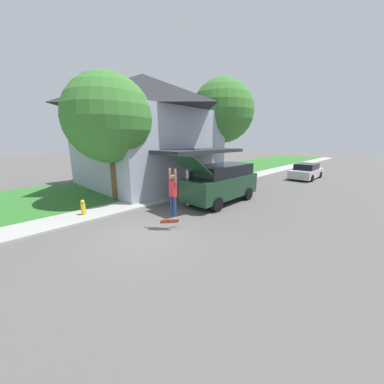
{
  "coord_description": "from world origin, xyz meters",
  "views": [
    {
      "loc": [
        6.7,
        -4.39,
        3.54
      ],
      "look_at": [
        0.05,
        2.55,
        1.2
      ],
      "focal_mm": 20.0,
      "sensor_mm": 36.0,
      "label": 1
    }
  ],
  "objects_px": {
    "lawn_tree_far": "(222,111)",
    "skateboarder": "(173,192)",
    "suv_parked": "(221,182)",
    "skateboard": "(170,221)",
    "fire_hydrant": "(83,208)",
    "lawn_tree_near": "(109,119)",
    "car_down_street": "(306,171)"
  },
  "relations": [
    {
      "from": "lawn_tree_far",
      "to": "skateboard",
      "type": "relative_size",
      "value": 10.66
    },
    {
      "from": "skateboard",
      "to": "fire_hydrant",
      "type": "relative_size",
      "value": 1.07
    },
    {
      "from": "lawn_tree_far",
      "to": "skateboarder",
      "type": "bearing_deg",
      "value": -63.37
    },
    {
      "from": "skateboarder",
      "to": "skateboard",
      "type": "bearing_deg",
      "value": -155.02
    },
    {
      "from": "suv_parked",
      "to": "fire_hydrant",
      "type": "distance_m",
      "value": 7.29
    },
    {
      "from": "suv_parked",
      "to": "fire_hydrant",
      "type": "relative_size",
      "value": 7.81
    },
    {
      "from": "lawn_tree_far",
      "to": "skateboarder",
      "type": "height_order",
      "value": "lawn_tree_far"
    },
    {
      "from": "lawn_tree_far",
      "to": "car_down_street",
      "type": "xyz_separation_m",
      "value": [
        5.04,
        6.64,
        -5.15
      ]
    },
    {
      "from": "lawn_tree_near",
      "to": "lawn_tree_far",
      "type": "height_order",
      "value": "lawn_tree_far"
    },
    {
      "from": "lawn_tree_near",
      "to": "lawn_tree_far",
      "type": "xyz_separation_m",
      "value": [
        0.75,
        9.42,
        1.17
      ]
    },
    {
      "from": "car_down_street",
      "to": "fire_hydrant",
      "type": "height_order",
      "value": "car_down_street"
    },
    {
      "from": "lawn_tree_far",
      "to": "fire_hydrant",
      "type": "distance_m",
      "value": 12.99
    },
    {
      "from": "fire_hydrant",
      "to": "car_down_street",
      "type": "bearing_deg",
      "value": 76.9
    },
    {
      "from": "skateboarder",
      "to": "skateboard",
      "type": "xyz_separation_m",
      "value": [
        -0.16,
        -0.07,
        -1.24
      ]
    },
    {
      "from": "lawn_tree_far",
      "to": "fire_hydrant",
      "type": "bearing_deg",
      "value": -86.36
    },
    {
      "from": "car_down_street",
      "to": "skateboarder",
      "type": "xyz_separation_m",
      "value": [
        -0.11,
        -16.47,
        0.89
      ]
    },
    {
      "from": "skateboarder",
      "to": "suv_parked",
      "type": "bearing_deg",
      "value": 102.16
    },
    {
      "from": "lawn_tree_near",
      "to": "fire_hydrant",
      "type": "bearing_deg",
      "value": -57.78
    },
    {
      "from": "skateboarder",
      "to": "fire_hydrant",
      "type": "height_order",
      "value": "skateboarder"
    },
    {
      "from": "lawn_tree_far",
      "to": "suv_parked",
      "type": "relative_size",
      "value": 1.46
    },
    {
      "from": "lawn_tree_near",
      "to": "skateboarder",
      "type": "distance_m",
      "value": 6.48
    },
    {
      "from": "lawn_tree_far",
      "to": "fire_hydrant",
      "type": "xyz_separation_m",
      "value": [
        0.75,
        -11.8,
        -5.37
      ]
    },
    {
      "from": "skateboarder",
      "to": "car_down_street",
      "type": "bearing_deg",
      "value": 89.61
    },
    {
      "from": "car_down_street",
      "to": "fire_hydrant",
      "type": "xyz_separation_m",
      "value": [
        -4.29,
        -18.44,
        -0.22
      ]
    },
    {
      "from": "lawn_tree_far",
      "to": "skateboarder",
      "type": "distance_m",
      "value": 11.8
    },
    {
      "from": "suv_parked",
      "to": "skateboarder",
      "type": "bearing_deg",
      "value": -77.84
    },
    {
      "from": "lawn_tree_near",
      "to": "suv_parked",
      "type": "relative_size",
      "value": 1.23
    },
    {
      "from": "fire_hydrant",
      "to": "lawn_tree_far",
      "type": "bearing_deg",
      "value": 93.64
    },
    {
      "from": "lawn_tree_far",
      "to": "fire_hydrant",
      "type": "relative_size",
      "value": 11.43
    },
    {
      "from": "lawn_tree_far",
      "to": "car_down_street",
      "type": "distance_m",
      "value": 9.8
    },
    {
      "from": "lawn_tree_near",
      "to": "skateboard",
      "type": "relative_size",
      "value": 8.96
    },
    {
      "from": "lawn_tree_near",
      "to": "suv_parked",
      "type": "xyz_separation_m",
      "value": [
        4.7,
        4.13,
        -3.46
      ]
    }
  ]
}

